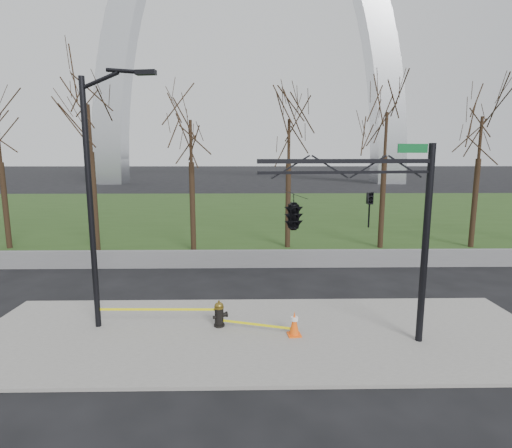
{
  "coord_description": "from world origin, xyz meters",
  "views": [
    {
      "loc": [
        -0.36,
        -11.88,
        5.6
      ],
      "look_at": [
        -0.1,
        2.0,
        3.27
      ],
      "focal_mm": 27.91,
      "sensor_mm": 36.0,
      "label": 1
    }
  ],
  "objects_px": {
    "traffic_cone": "(294,324)",
    "fire_hydrant": "(219,314)",
    "street_light": "(96,187)",
    "traffic_signal_mast": "(321,211)"
  },
  "relations": [
    {
      "from": "fire_hydrant",
      "to": "traffic_cone",
      "type": "distance_m",
      "value": 2.5
    },
    {
      "from": "fire_hydrant",
      "to": "traffic_cone",
      "type": "xyz_separation_m",
      "value": [
        2.39,
        -0.74,
        -0.02
      ]
    },
    {
      "from": "traffic_cone",
      "to": "fire_hydrant",
      "type": "bearing_deg",
      "value": 162.78
    },
    {
      "from": "fire_hydrant",
      "to": "traffic_cone",
      "type": "height_order",
      "value": "fire_hydrant"
    },
    {
      "from": "traffic_cone",
      "to": "street_light",
      "type": "height_order",
      "value": "street_light"
    },
    {
      "from": "fire_hydrant",
      "to": "traffic_signal_mast",
      "type": "distance_m",
      "value": 4.97
    },
    {
      "from": "fire_hydrant",
      "to": "traffic_signal_mast",
      "type": "height_order",
      "value": "traffic_signal_mast"
    },
    {
      "from": "fire_hydrant",
      "to": "street_light",
      "type": "relative_size",
      "value": 0.11
    },
    {
      "from": "traffic_cone",
      "to": "traffic_signal_mast",
      "type": "xyz_separation_m",
      "value": [
        0.55,
        -0.93,
        3.66
      ]
    },
    {
      "from": "fire_hydrant",
      "to": "traffic_cone",
      "type": "bearing_deg",
      "value": -40.13
    }
  ]
}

